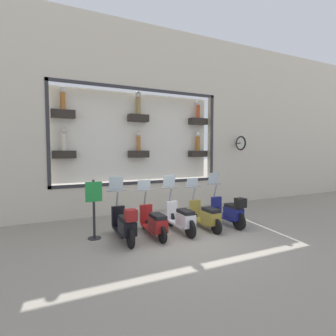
{
  "coord_description": "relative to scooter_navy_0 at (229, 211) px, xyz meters",
  "views": [
    {
      "loc": [
        -6.39,
        3.49,
        2.44
      ],
      "look_at": [
        1.83,
        -0.42,
        1.84
      ],
      "focal_mm": 28.0,
      "sensor_mm": 36.0,
      "label": 1
    }
  ],
  "objects": [
    {
      "name": "scooter_black_4",
      "position": [
        -0.0,
        3.48,
        -0.01
      ],
      "size": [
        1.8,
        0.6,
        1.69
      ],
      "color": "black",
      "rests_on": "ground_plane"
    },
    {
      "name": "ground_plane",
      "position": [
        -0.33,
        1.9,
        -0.49
      ],
      "size": [
        120.0,
        120.0,
        0.0
      ],
      "primitive_type": "plane",
      "color": "gray"
    },
    {
      "name": "scooter_white_2",
      "position": [
        0.06,
        1.74,
        -0.05
      ],
      "size": [
        1.8,
        0.61,
        1.66
      ],
      "color": "black",
      "rests_on": "ground_plane"
    },
    {
      "name": "scooter_olive_1",
      "position": [
        0.05,
        0.87,
        -0.07
      ],
      "size": [
        1.79,
        0.6,
        1.52
      ],
      "color": "black",
      "rests_on": "ground_plane"
    },
    {
      "name": "shop_sign_post",
      "position": [
        0.6,
        4.17,
        0.4
      ],
      "size": [
        0.36,
        0.45,
        1.64
      ],
      "color": "#232326",
      "rests_on": "ground_plane"
    },
    {
      "name": "scooter_navy_0",
      "position": [
        0.0,
        0.0,
        0.0
      ],
      "size": [
        1.81,
        0.61,
        1.67
      ],
      "color": "black",
      "rests_on": "ground_plane"
    },
    {
      "name": "scooter_red_3",
      "position": [
        0.05,
        2.61,
        -0.07
      ],
      "size": [
        1.79,
        0.6,
        1.54
      ],
      "color": "black",
      "rests_on": "ground_plane"
    },
    {
      "name": "building_facade",
      "position": [
        3.28,
        1.9,
        3.26
      ],
      "size": [
        1.25,
        36.0,
        7.37
      ],
      "color": "beige",
      "rests_on": "ground_plane"
    }
  ]
}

